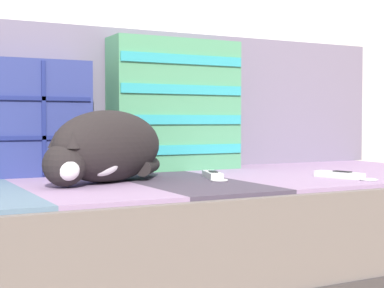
{
  "coord_description": "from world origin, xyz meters",
  "views": [
    {
      "loc": [
        -0.73,
        -1.45,
        0.54
      ],
      "look_at": [
        0.04,
        0.02,
        0.47
      ],
      "focal_mm": 55.0,
      "sensor_mm": 36.0,
      "label": 1
    }
  ],
  "objects_px": {
    "sleeping_cat": "(105,149)",
    "game_remote_near": "(213,175)",
    "couch": "(168,242)",
    "throw_pillow_quilted": "(13,118)",
    "game_remote_far": "(341,175)",
    "throw_pillow_striped": "(175,105)"
  },
  "relations": [
    {
      "from": "throw_pillow_quilted",
      "to": "game_remote_near",
      "type": "height_order",
      "value": "throw_pillow_quilted"
    },
    {
      "from": "throw_pillow_quilted",
      "to": "throw_pillow_striped",
      "type": "relative_size",
      "value": 1.0
    },
    {
      "from": "couch",
      "to": "game_remote_near",
      "type": "xyz_separation_m",
      "value": [
        0.11,
        -0.08,
        0.2
      ]
    },
    {
      "from": "throw_pillow_quilted",
      "to": "game_remote_near",
      "type": "relative_size",
      "value": 2.39
    },
    {
      "from": "couch",
      "to": "sleeping_cat",
      "type": "relative_size",
      "value": 5.09
    },
    {
      "from": "game_remote_near",
      "to": "game_remote_far",
      "type": "bearing_deg",
      "value": -27.38
    },
    {
      "from": "couch",
      "to": "throw_pillow_quilted",
      "type": "relative_size",
      "value": 4.79
    },
    {
      "from": "couch",
      "to": "game_remote_far",
      "type": "xyz_separation_m",
      "value": [
        0.44,
        -0.25,
        0.2
      ]
    },
    {
      "from": "couch",
      "to": "throw_pillow_striped",
      "type": "distance_m",
      "value": 0.49
    },
    {
      "from": "game_remote_far",
      "to": "sleeping_cat",
      "type": "bearing_deg",
      "value": 163.04
    },
    {
      "from": "couch",
      "to": "throw_pillow_quilted",
      "type": "xyz_separation_m",
      "value": [
        -0.39,
        0.24,
        0.36
      ]
    },
    {
      "from": "sleeping_cat",
      "to": "game_remote_far",
      "type": "bearing_deg",
      "value": -16.96
    },
    {
      "from": "throw_pillow_quilted",
      "to": "throw_pillow_striped",
      "type": "distance_m",
      "value": 0.53
    },
    {
      "from": "throw_pillow_quilted",
      "to": "sleeping_cat",
      "type": "bearing_deg",
      "value": -57.74
    },
    {
      "from": "throw_pillow_quilted",
      "to": "game_remote_far",
      "type": "xyz_separation_m",
      "value": [
        0.83,
        -0.49,
        -0.16
      ]
    },
    {
      "from": "couch",
      "to": "sleeping_cat",
      "type": "xyz_separation_m",
      "value": [
        -0.21,
        -0.05,
        0.28
      ]
    },
    {
      "from": "throw_pillow_quilted",
      "to": "game_remote_far",
      "type": "distance_m",
      "value": 0.97
    },
    {
      "from": "throw_pillow_striped",
      "to": "game_remote_far",
      "type": "distance_m",
      "value": 0.61
    },
    {
      "from": "game_remote_far",
      "to": "throw_pillow_striped",
      "type": "bearing_deg",
      "value": 121.43
    },
    {
      "from": "sleeping_cat",
      "to": "game_remote_near",
      "type": "bearing_deg",
      "value": -4.76
    },
    {
      "from": "throw_pillow_striped",
      "to": "sleeping_cat",
      "type": "distance_m",
      "value": 0.47
    },
    {
      "from": "couch",
      "to": "throw_pillow_quilted",
      "type": "distance_m",
      "value": 0.59
    }
  ]
}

